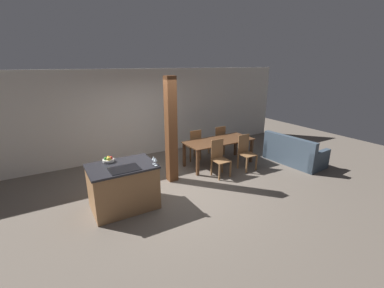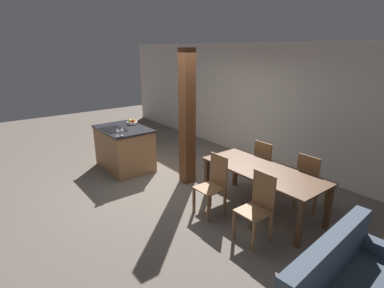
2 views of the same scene
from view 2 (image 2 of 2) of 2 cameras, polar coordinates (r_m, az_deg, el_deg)
name	(u,v)px [view 2 (image 2 of 2)]	position (r m, az deg, el deg)	size (l,w,h in m)	color
ground_plane	(165,184)	(6.01, -5.08, -7.63)	(16.00, 16.00, 0.00)	#665B51
wall_back	(258,102)	(7.29, 12.39, 7.74)	(11.20, 0.08, 2.70)	silver
kitchen_island	(124,148)	(6.78, -12.74, -0.76)	(1.30, 0.92, 0.94)	#9E7047
fruit_bowl	(132,122)	(6.91, -11.35, 4.14)	(0.23, 0.23, 0.12)	silver
wine_glass_near	(117,130)	(5.96, -14.03, 2.59)	(0.08, 0.08, 0.16)	silver
wine_glass_middle	(122,129)	(6.00, -13.24, 2.74)	(0.08, 0.08, 0.16)	silver
dining_table	(263,174)	(4.95, 13.32, -5.64)	(2.02, 0.86, 0.74)	#51331E
dining_chair_near_left	(213,184)	(4.85, 4.08, -7.54)	(0.40, 0.40, 0.96)	brown
dining_chair_near_right	(257,206)	(4.30, 12.35, -11.48)	(0.40, 0.40, 0.96)	brown
dining_chair_far_left	(266,165)	(5.74, 13.83, -3.92)	(0.40, 0.40, 0.96)	brown
dining_chair_far_right	(310,181)	(5.28, 21.56, -6.65)	(0.40, 0.40, 0.96)	brown
timber_post	(187,119)	(5.70, -0.94, 4.81)	(0.24, 0.24, 2.58)	brown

